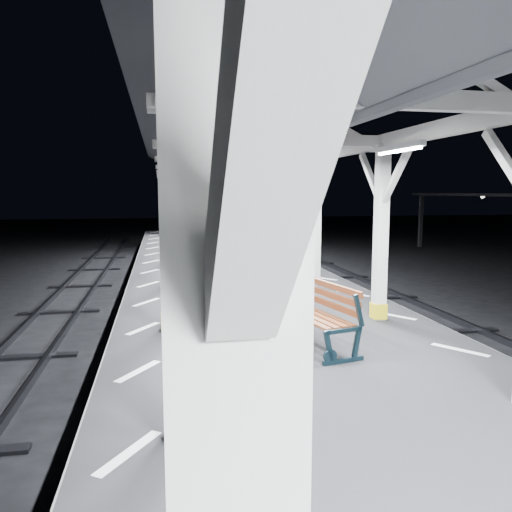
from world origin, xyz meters
name	(u,v)px	position (x,y,z in m)	size (l,w,h in m)	color
ground	(308,425)	(0.00, 0.00, 0.00)	(120.00, 120.00, 0.00)	black
platform	(309,393)	(0.00, 0.00, 0.50)	(6.00, 50.00, 1.00)	black
hazard_stripes_left	(138,371)	(-2.45, 0.00, 1.00)	(1.00, 48.00, 0.01)	silver
hazard_stripes_right	(460,350)	(2.45, 0.00, 1.00)	(1.00, 48.00, 0.01)	silver
canopy	(313,111)	(0.00, -0.02, 4.56)	(5.40, 49.00, 4.65)	beige
bench_near	(318,312)	(0.35, 0.69, 1.54)	(1.09, 1.97, 1.01)	black
bench_mid	(273,280)	(0.34, 3.86, 1.52)	(0.92, 1.87, 0.97)	black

